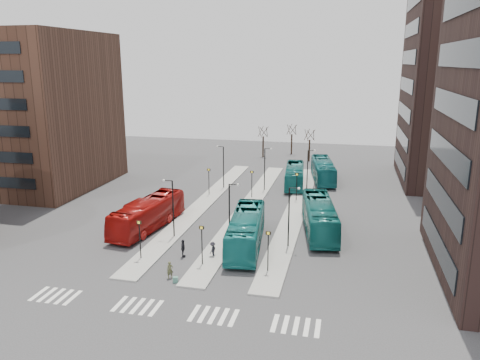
% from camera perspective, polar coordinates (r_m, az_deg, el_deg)
% --- Properties ---
extents(ground, '(160.00, 160.00, 0.00)m').
position_cam_1_polar(ground, '(33.97, -13.78, -18.11)').
color(ground, '#313134').
rests_on(ground, ground).
extents(island_left, '(2.50, 45.00, 0.15)m').
position_cam_1_polar(island_left, '(60.79, -4.51, -2.87)').
color(island_left, gray).
rests_on(island_left, ground).
extents(island_mid, '(2.50, 45.00, 0.15)m').
position_cam_1_polar(island_mid, '(59.31, 1.03, -3.27)').
color(island_mid, gray).
rests_on(island_mid, ground).
extents(island_right, '(2.50, 45.00, 0.15)m').
position_cam_1_polar(island_right, '(58.42, 6.81, -3.65)').
color(island_right, gray).
rests_on(island_right, ground).
extents(suitcase, '(0.47, 0.40, 0.51)m').
position_cam_1_polar(suitcase, '(40.27, -7.87, -11.95)').
color(suitcase, navy).
rests_on(suitcase, ground).
extents(red_bus, '(4.33, 12.39, 3.38)m').
position_cam_1_polar(red_bus, '(52.42, -11.15, -4.08)').
color(red_bus, '#980E0B').
rests_on(red_bus, ground).
extents(teal_bus_a, '(4.31, 12.67, 3.46)m').
position_cam_1_polar(teal_bus_a, '(46.56, 0.74, -6.12)').
color(teal_bus_a, '#166E6D').
rests_on(teal_bus_a, ground).
extents(teal_bus_b, '(3.59, 11.19, 3.06)m').
position_cam_1_polar(teal_bus_b, '(69.56, 6.66, 0.53)').
color(teal_bus_b, '#146664').
rests_on(teal_bus_b, ground).
extents(teal_bus_c, '(4.91, 12.84, 3.49)m').
position_cam_1_polar(teal_bus_c, '(51.22, 9.65, -4.38)').
color(teal_bus_c, '#13615D').
rests_on(teal_bus_c, ground).
extents(teal_bus_d, '(4.63, 12.06, 3.28)m').
position_cam_1_polar(teal_bus_d, '(73.21, 10.09, 1.18)').
color(teal_bus_d, '#15676A').
rests_on(teal_bus_d, ground).
extents(traveller, '(0.66, 0.59, 1.51)m').
position_cam_1_polar(traveller, '(40.87, -8.54, -10.79)').
color(traveller, '#494B2D').
rests_on(traveller, ground).
extents(commuter_a, '(0.98, 0.89, 1.65)m').
position_cam_1_polar(commuter_a, '(49.48, -13.30, -6.38)').
color(commuter_a, black).
rests_on(commuter_a, ground).
extents(commuter_b, '(0.69, 1.09, 1.72)m').
position_cam_1_polar(commuter_b, '(44.78, -6.96, -8.28)').
color(commuter_b, black).
rests_on(commuter_b, ground).
extents(commuter_c, '(0.72, 1.06, 1.52)m').
position_cam_1_polar(commuter_c, '(44.54, -3.35, -8.46)').
color(commuter_c, black).
rests_on(commuter_c, ground).
extents(crosswalk_stripes, '(22.35, 2.40, 0.01)m').
position_cam_1_polar(crosswalk_stripes, '(36.43, -8.32, -15.42)').
color(crosswalk_stripes, silver).
rests_on(crosswalk_stripes, ground).
extents(office_block, '(25.00, 20.12, 22.00)m').
position_cam_1_polar(office_block, '(76.47, -25.88, 7.65)').
color(office_block, '#462C20').
rests_on(office_block, ground).
extents(tower_far, '(20.12, 20.00, 30.00)m').
position_cam_1_polar(tower_far, '(77.52, 27.17, 10.56)').
color(tower_far, black).
rests_on(tower_far, ground).
extents(sign_poles, '(12.45, 22.12, 3.65)m').
position_cam_1_polar(sign_poles, '(52.20, -1.00, -3.05)').
color(sign_poles, black).
rests_on(sign_poles, ground).
extents(lamp_posts, '(14.04, 20.24, 6.12)m').
position_cam_1_polar(lamp_posts, '(56.33, 1.25, -0.51)').
color(lamp_posts, black).
rests_on(lamp_posts, ground).
extents(bare_trees, '(10.97, 8.14, 5.90)m').
position_cam_1_polar(bare_trees, '(89.97, 5.84, 4.47)').
color(bare_trees, black).
rests_on(bare_trees, ground).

